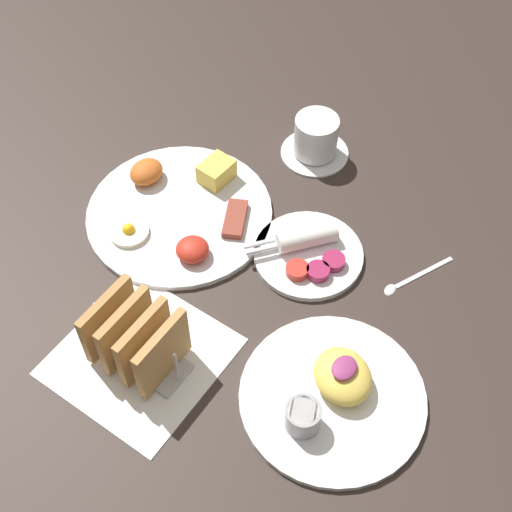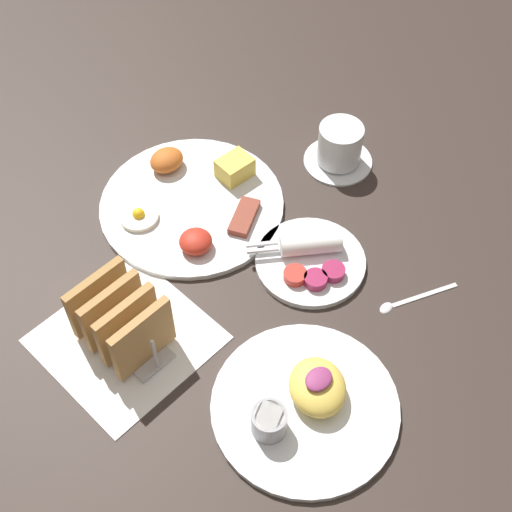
# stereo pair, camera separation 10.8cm
# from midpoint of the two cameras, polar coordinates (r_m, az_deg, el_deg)

# --- Properties ---
(ground_plane) EXTENTS (3.00, 3.00, 0.00)m
(ground_plane) POSITION_cam_midpoint_polar(r_m,az_deg,el_deg) (1.06, -2.98, -4.51)
(ground_plane) COLOR #332823
(napkin_flat) EXTENTS (0.22, 0.22, 0.00)m
(napkin_flat) POSITION_cam_midpoint_polar(r_m,az_deg,el_deg) (1.04, -12.21, -8.06)
(napkin_flat) COLOR white
(napkin_flat) RESTS_ON ground_plane
(plate_breakfast) EXTENTS (0.30, 0.30, 0.05)m
(plate_breakfast) POSITION_cam_midpoint_polar(r_m,az_deg,el_deg) (1.18, -8.74, 3.52)
(plate_breakfast) COLOR white
(plate_breakfast) RESTS_ON ground_plane
(plate_condiments) EXTENTS (0.17, 0.17, 0.04)m
(plate_condiments) POSITION_cam_midpoint_polar(r_m,az_deg,el_deg) (1.11, 1.42, 0.13)
(plate_condiments) COLOR white
(plate_condiments) RESTS_ON ground_plane
(plate_foreground) EXTENTS (0.26, 0.26, 0.06)m
(plate_foreground) POSITION_cam_midpoint_polar(r_m,az_deg,el_deg) (0.98, 2.94, -11.14)
(plate_foreground) COLOR white
(plate_foreground) RESTS_ON ground_plane
(toast_rack) EXTENTS (0.10, 0.15, 0.10)m
(toast_rack) POSITION_cam_midpoint_polar(r_m,az_deg,el_deg) (1.00, -12.69, -6.64)
(toast_rack) COLOR #B7B7BC
(toast_rack) RESTS_ON ground_plane
(coffee_cup) EXTENTS (0.12, 0.12, 0.08)m
(coffee_cup) POSITION_cam_midpoint_polar(r_m,az_deg,el_deg) (1.25, 2.31, 9.22)
(coffee_cup) COLOR white
(coffee_cup) RESTS_ON ground_plane
(teaspoon) EXTENTS (0.12, 0.06, 0.01)m
(teaspoon) POSITION_cam_midpoint_polar(r_m,az_deg,el_deg) (1.10, 9.31, -2.10)
(teaspoon) COLOR silver
(teaspoon) RESTS_ON ground_plane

